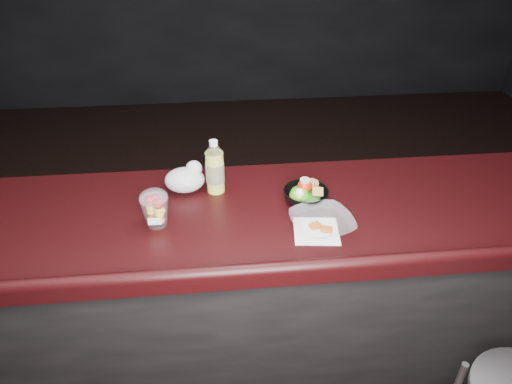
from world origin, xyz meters
The scene contains 9 objects.
room_shell centered at (0.00, 0.00, 1.83)m, with size 8.00×8.00×8.00m.
counter centered at (0.00, 0.30, 0.51)m, with size 4.06×0.71×1.02m.
lemonade_bottle centered at (-0.10, 0.46, 1.12)m, with size 0.08×0.08×0.23m.
fruit_cup centered at (-0.33, 0.25, 1.10)m, with size 0.10×0.10×0.15m.
green_apple centered at (0.22, 0.33, 1.06)m, with size 0.08×0.08×0.08m.
plastic_bag centered at (-0.22, 0.48, 1.07)m, with size 0.16×0.13×0.12m.
snack_bowl centered at (0.25, 0.34, 1.05)m, with size 0.22×0.22×0.10m.
takeout_bowl centered at (0.27, 0.16, 1.05)m, with size 0.27×0.27×0.05m.
paper_napkin centered at (0.25, 0.15, 1.02)m, with size 0.16×0.16×0.00m, color white.
Camera 1 is at (-0.10, -1.13, 2.04)m, focal length 32.00 mm.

